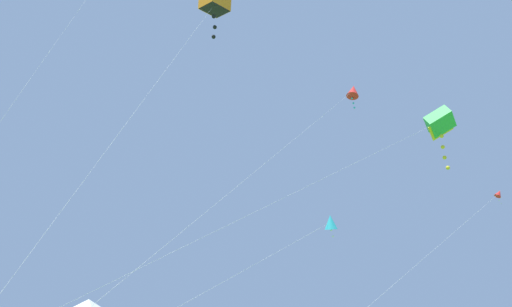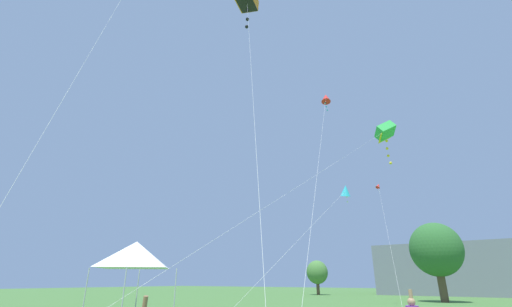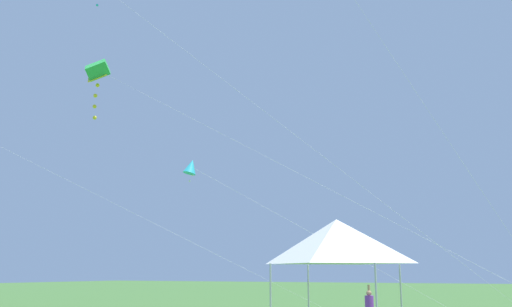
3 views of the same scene
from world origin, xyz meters
name	(u,v)px [view 1 (image 1 of 3)]	position (x,y,z in m)	size (l,w,h in m)	color
kite_green_box_0	(440,123)	(1.99, 23.57, 13.63)	(3.64, 25.38, 14.58)	silver
kite_orange_box_1	(215,5)	(-3.62, 11.93, 21.06)	(9.56, 11.91, 21.65)	silver
kite_cyan_diamond_3	(330,222)	(0.74, 16.40, 7.37)	(0.88, 13.92, 7.81)	silver
kite_red_diamond_4	(498,194)	(-1.51, 32.92, 11.62)	(6.76, 23.94, 12.11)	silver
kite_red_diamond_5	(353,91)	(-1.69, 20.59, 16.56)	(6.99, 19.52, 17.11)	silver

